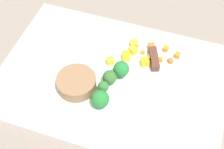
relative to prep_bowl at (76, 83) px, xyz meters
The scene contains 21 objects.
ground_plane 0.09m from the prep_bowl, 142.65° to the right, with size 4.00×4.00×0.00m, color gray.
cutting_board 0.09m from the prep_bowl, 142.65° to the right, with size 0.55×0.38×0.01m, color white.
prep_bowl is the anchor object (origin of this frame).
chef_knife 0.19m from the prep_bowl, 162.06° to the right, with size 0.15×0.34×0.02m.
carrot_dice_0 0.22m from the prep_bowl, 132.60° to the right, with size 0.01×0.01×0.01m, color orange.
carrot_dice_1 0.22m from the prep_bowl, 140.16° to the right, with size 0.01×0.01×0.01m, color orange.
carrot_dice_2 0.24m from the prep_bowl, 143.39° to the right, with size 0.01×0.01×0.01m, color orange.
carrot_dice_3 0.22m from the prep_bowl, 128.33° to the right, with size 0.02×0.02×0.02m, color orange.
carrot_dice_4 0.19m from the prep_bowl, 128.72° to the right, with size 0.01×0.01×0.01m, color orange.
carrot_dice_5 0.25m from the prep_bowl, 134.12° to the right, with size 0.01×0.01×0.01m, color orange.
carrot_dice_6 0.27m from the prep_bowl, 141.08° to the right, with size 0.01×0.01×0.01m, color orange.
carrot_dice_7 0.20m from the prep_bowl, 136.68° to the right, with size 0.01×0.01×0.01m, color orange.
pepper_dice_0 0.19m from the prep_bowl, 118.83° to the right, with size 0.02×0.02×0.02m, color yellow.
pepper_dice_1 0.18m from the prep_bowl, 138.85° to the right, with size 0.02×0.02×0.02m, color yellow.
pepper_dice_2 0.15m from the prep_bowl, 125.00° to the right, with size 0.02×0.02×0.02m, color yellow.
pepper_dice_3 0.11m from the prep_bowl, 118.85° to the right, with size 0.02×0.02×0.02m, color yellow.
pepper_dice_4 0.18m from the prep_bowl, 123.38° to the right, with size 0.02×0.02×0.02m, color yellow.
broccoli_floret_0 0.07m from the prep_bowl, behind, with size 0.03×0.03×0.04m.
broccoli_floret_1 0.11m from the prep_bowl, 144.01° to the right, with size 0.04×0.04×0.05m.
broccoli_floret_2 0.08m from the prep_bowl, 153.52° to the right, with size 0.03×0.03×0.04m.
broccoli_floret_3 0.08m from the prep_bowl, 158.31° to the left, with size 0.04×0.04×0.04m.
Camera 1 is at (-0.15, 0.45, 0.65)m, focal length 52.06 mm.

